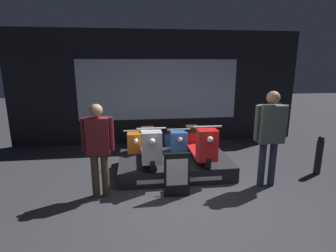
{
  "coord_description": "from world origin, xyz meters",
  "views": [
    {
      "loc": [
        -0.72,
        -3.77,
        2.29
      ],
      "look_at": [
        0.04,
        2.02,
        0.89
      ],
      "focal_mm": 28.0,
      "sensor_mm": 36.0,
      "label": 1
    }
  ],
  "objects_px": {
    "scooter_backrow_0": "(136,144)",
    "price_sign_board": "(177,175)",
    "person_left_browsing": "(98,145)",
    "scooter_backrow_1": "(175,143)",
    "scooter_display_left": "(150,145)",
    "scooter_display_right": "(199,143)",
    "street_bollard": "(319,155)",
    "person_right_browsing": "(270,130)"
  },
  "relations": [
    {
      "from": "scooter_display_right",
      "to": "price_sign_board",
      "type": "relative_size",
      "value": 2.1
    },
    {
      "from": "scooter_display_right",
      "to": "price_sign_board",
      "type": "height_order",
      "value": "scooter_display_right"
    },
    {
      "from": "scooter_backrow_1",
      "to": "person_right_browsing",
      "type": "relative_size",
      "value": 0.93
    },
    {
      "from": "scooter_display_right",
      "to": "street_bollard",
      "type": "relative_size",
      "value": 2.03
    },
    {
      "from": "price_sign_board",
      "to": "street_bollard",
      "type": "xyz_separation_m",
      "value": [
        3.11,
        0.57,
        0.01
      ]
    },
    {
      "from": "scooter_display_right",
      "to": "street_bollard",
      "type": "height_order",
      "value": "scooter_display_right"
    },
    {
      "from": "scooter_backrow_1",
      "to": "scooter_display_left",
      "type": "bearing_deg",
      "value": -122.15
    },
    {
      "from": "person_right_browsing",
      "to": "street_bollard",
      "type": "xyz_separation_m",
      "value": [
        1.36,
        0.38,
        -0.68
      ]
    },
    {
      "from": "scooter_backrow_0",
      "to": "person_right_browsing",
      "type": "height_order",
      "value": "person_right_browsing"
    },
    {
      "from": "scooter_backrow_0",
      "to": "street_bollard",
      "type": "height_order",
      "value": "scooter_backrow_0"
    },
    {
      "from": "person_right_browsing",
      "to": "person_left_browsing",
      "type": "bearing_deg",
      "value": -180.0
    },
    {
      "from": "person_right_browsing",
      "to": "street_bollard",
      "type": "relative_size",
      "value": 2.18
    },
    {
      "from": "scooter_display_right",
      "to": "scooter_backrow_1",
      "type": "distance_m",
      "value": 1.21
    },
    {
      "from": "scooter_backrow_0",
      "to": "price_sign_board",
      "type": "distance_m",
      "value": 2.25
    },
    {
      "from": "scooter_backrow_0",
      "to": "person_right_browsing",
      "type": "xyz_separation_m",
      "value": [
        2.45,
        -1.95,
        0.77
      ]
    },
    {
      "from": "scooter_backrow_0",
      "to": "person_left_browsing",
      "type": "bearing_deg",
      "value": -108.06
    },
    {
      "from": "price_sign_board",
      "to": "street_bollard",
      "type": "relative_size",
      "value": 0.96
    },
    {
      "from": "scooter_display_left",
      "to": "scooter_display_right",
      "type": "relative_size",
      "value": 1.0
    },
    {
      "from": "scooter_display_left",
      "to": "scooter_display_right",
      "type": "height_order",
      "value": "same"
    },
    {
      "from": "person_left_browsing",
      "to": "price_sign_board",
      "type": "xyz_separation_m",
      "value": [
        1.32,
        -0.2,
        -0.54
      ]
    },
    {
      "from": "price_sign_board",
      "to": "scooter_backrow_0",
      "type": "bearing_deg",
      "value": 107.77
    },
    {
      "from": "person_right_browsing",
      "to": "street_bollard",
      "type": "distance_m",
      "value": 1.56
    },
    {
      "from": "street_bollard",
      "to": "person_left_browsing",
      "type": "bearing_deg",
      "value": -175.14
    },
    {
      "from": "scooter_backrow_0",
      "to": "person_right_browsing",
      "type": "relative_size",
      "value": 0.93
    },
    {
      "from": "person_left_browsing",
      "to": "scooter_backrow_1",
      "type": "bearing_deg",
      "value": 50.29
    },
    {
      "from": "street_bollard",
      "to": "scooter_backrow_1",
      "type": "bearing_deg",
      "value": 150.85
    },
    {
      "from": "street_bollard",
      "to": "person_right_browsing",
      "type": "bearing_deg",
      "value": -164.46
    },
    {
      "from": "scooter_display_left",
      "to": "scooter_backrow_0",
      "type": "bearing_deg",
      "value": 104.24
    },
    {
      "from": "scooter_display_right",
      "to": "person_right_browsing",
      "type": "height_order",
      "value": "person_right_browsing"
    },
    {
      "from": "scooter_backrow_0",
      "to": "person_right_browsing",
      "type": "bearing_deg",
      "value": -38.56
    },
    {
      "from": "scooter_display_left",
      "to": "scooter_backrow_1",
      "type": "relative_size",
      "value": 1.0
    },
    {
      "from": "scooter_backrow_1",
      "to": "street_bollard",
      "type": "height_order",
      "value": "scooter_backrow_1"
    },
    {
      "from": "scooter_display_left",
      "to": "person_left_browsing",
      "type": "xyz_separation_m",
      "value": [
        -0.92,
        -0.84,
        0.31
      ]
    },
    {
      "from": "scooter_display_left",
      "to": "scooter_backrow_0",
      "type": "relative_size",
      "value": 1.0
    },
    {
      "from": "scooter_backrow_0",
      "to": "price_sign_board",
      "type": "height_order",
      "value": "scooter_backrow_0"
    },
    {
      "from": "scooter_display_left",
      "to": "person_right_browsing",
      "type": "height_order",
      "value": "person_right_browsing"
    },
    {
      "from": "price_sign_board",
      "to": "street_bollard",
      "type": "bearing_deg",
      "value": 10.43
    },
    {
      "from": "scooter_display_right",
      "to": "person_right_browsing",
      "type": "relative_size",
      "value": 0.93
    },
    {
      "from": "scooter_display_left",
      "to": "price_sign_board",
      "type": "height_order",
      "value": "scooter_display_left"
    },
    {
      "from": "scooter_backrow_0",
      "to": "street_bollard",
      "type": "distance_m",
      "value": 4.12
    },
    {
      "from": "scooter_backrow_0",
      "to": "scooter_backrow_1",
      "type": "height_order",
      "value": "same"
    },
    {
      "from": "scooter_display_left",
      "to": "scooter_display_right",
      "type": "distance_m",
      "value": 1.05
    }
  ]
}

